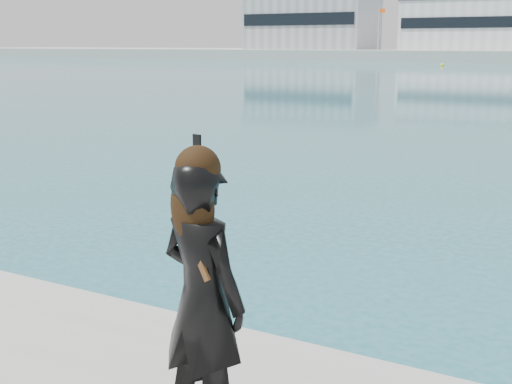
# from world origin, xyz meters

# --- Properties ---
(warehouse_grey_left) EXTENTS (26.52, 16.36, 11.50)m
(warehouse_grey_left) POSITION_xyz_m (-55.00, 127.98, 7.76)
(warehouse_grey_left) COLOR gray
(warehouse_grey_left) RESTS_ON far_quay
(warehouse_white) EXTENTS (24.48, 15.35, 9.50)m
(warehouse_white) POSITION_xyz_m (-22.00, 127.98, 6.76)
(warehouse_white) COLOR silver
(warehouse_white) RESTS_ON far_quay
(flagpole_left) EXTENTS (1.28, 0.16, 8.00)m
(flagpole_left) POSITION_xyz_m (-37.91, 121.00, 6.54)
(flagpole_left) COLOR silver
(flagpole_left) RESTS_ON far_quay
(buoy_far) EXTENTS (0.50, 0.50, 0.50)m
(buoy_far) POSITION_xyz_m (-19.31, 93.64, 0.00)
(buoy_far) COLOR #FFED0D
(buoy_far) RESTS_ON ground
(woman) EXTENTS (0.74, 0.58, 1.90)m
(woman) POSITION_xyz_m (-0.13, -0.45, 1.76)
(woman) COLOR black
(woman) RESTS_ON near_quay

